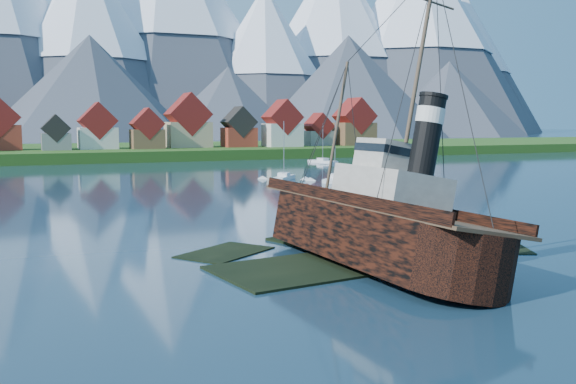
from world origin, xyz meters
name	(u,v)px	position (x,y,z in m)	size (l,w,h in m)	color
ground	(351,258)	(0.00, 0.00, 0.00)	(1400.00, 1400.00, 0.00)	#172F41
shoal	(357,255)	(1.78, 2.15, -0.35)	(31.71, 21.24, 1.14)	black
shore_bank	(99,156)	(0.00, 170.00, 0.00)	(600.00, 80.00, 3.20)	#1B4814
seawall	(116,163)	(0.00, 132.00, 0.00)	(600.00, 2.50, 2.00)	#3F3D38
mountains	(43,17)	(-0.79, 481.26, 89.34)	(965.00, 340.00, 205.00)	#2D333D
tugboat_wreck	(357,223)	(-0.03, -1.01, 3.05)	(7.10, 30.61, 24.26)	black
sailboat_d	(284,178)	(22.47, 67.88, 0.27)	(7.18, 8.01, 11.78)	silver
sailboat_e	(323,162)	(51.84, 110.51, 0.24)	(5.14, 9.80, 11.05)	silver
sailboat_f	(335,180)	(29.89, 60.86, 0.26)	(7.99, 8.46, 11.81)	silver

